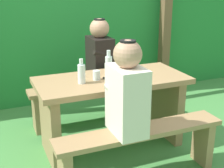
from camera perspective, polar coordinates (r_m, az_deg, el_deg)
ground_plane at (r=3.23m, az=0.00°, el=-10.83°), size 12.00×12.00×0.00m
hedge_backdrop at (r=4.63m, az=-9.17°, el=11.83°), size 6.40×1.07×2.11m
pergola_post_right at (r=4.47m, az=9.53°, el=11.19°), size 0.12×0.12×2.05m
picnic_table at (r=3.02m, az=0.00°, el=-2.88°), size 1.40×0.64×0.70m
bench_near at (r=2.60m, az=5.09°, el=-10.55°), size 1.40×0.24×0.45m
bench_far at (r=3.59m, az=-3.62°, el=-2.00°), size 1.40×0.24×0.45m
person_white_shirt at (r=2.36m, az=2.67°, el=-1.36°), size 0.25×0.35×0.72m
person_black_coat at (r=3.49m, az=-2.18°, el=5.28°), size 0.25×0.35×0.72m
drinking_glass at (r=2.88m, az=-2.82°, el=1.60°), size 0.07×0.07×0.09m
bottle_left at (r=2.97m, az=1.32°, el=3.03°), size 0.06×0.06×0.21m
bottle_right at (r=2.99m, az=-0.64°, el=3.40°), size 0.07×0.07×0.24m
bottle_center at (r=2.78m, az=-5.47°, el=1.93°), size 0.07×0.07×0.22m
cell_phone at (r=2.89m, az=-0.53°, el=0.83°), size 0.07×0.14×0.01m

